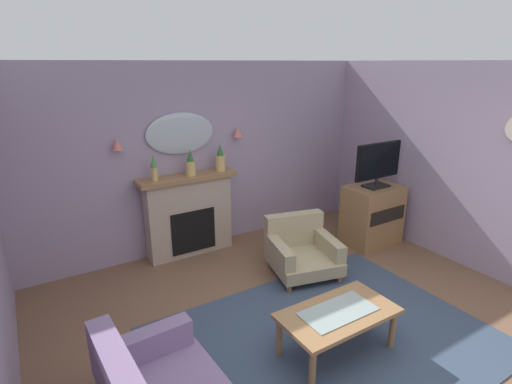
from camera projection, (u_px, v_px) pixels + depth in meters
floor at (341, 357)px, 3.75m from camera, size 6.21×6.74×0.10m
wall_back at (206, 157)px, 5.68m from camera, size 6.21×0.10×2.65m
patterned_rug at (327, 340)px, 3.90m from camera, size 3.20×2.40×0.01m
fireplace at (189, 216)px, 5.54m from camera, size 1.36×0.36×1.16m
mantel_vase_left at (154, 167)px, 5.05m from camera, size 0.10×0.10×0.34m
mantel_vase_centre at (190, 164)px, 5.31m from camera, size 0.13×0.13×0.36m
mantel_vase_right at (220, 159)px, 5.53m from camera, size 0.14×0.14×0.38m
wall_mirror at (181, 133)px, 5.30m from camera, size 0.96×0.06×0.56m
wall_sconce_left at (117, 144)px, 4.85m from camera, size 0.14×0.14×0.14m
wall_sconce_right at (238, 132)px, 5.70m from camera, size 0.14×0.14×0.14m
coffee_table at (338, 317)px, 3.64m from camera, size 1.10×0.60×0.45m
armchair_in_corner at (301, 249)px, 5.13m from camera, size 0.97×0.98×0.71m
tv_cabinet at (372, 215)px, 5.88m from camera, size 0.80×0.57×0.90m
tv_flatscreen at (378, 164)px, 5.61m from camera, size 0.84×0.24×0.65m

